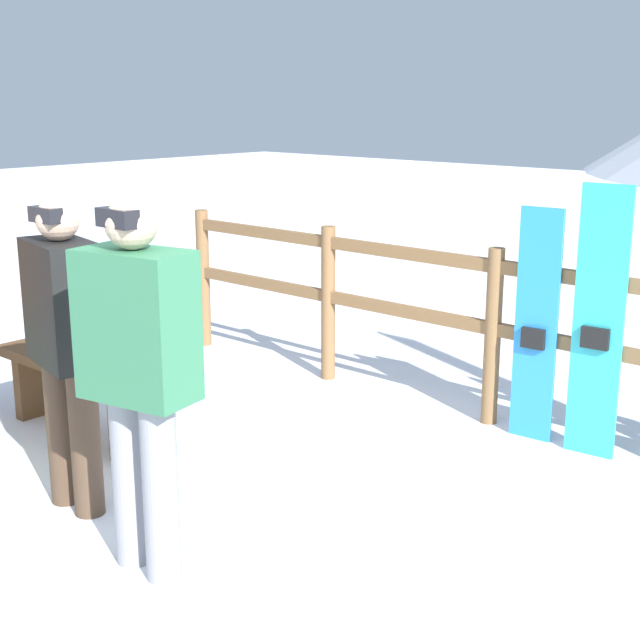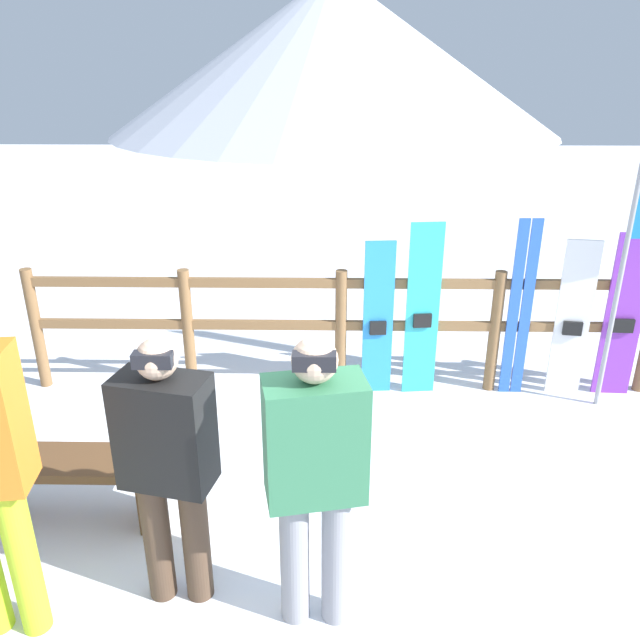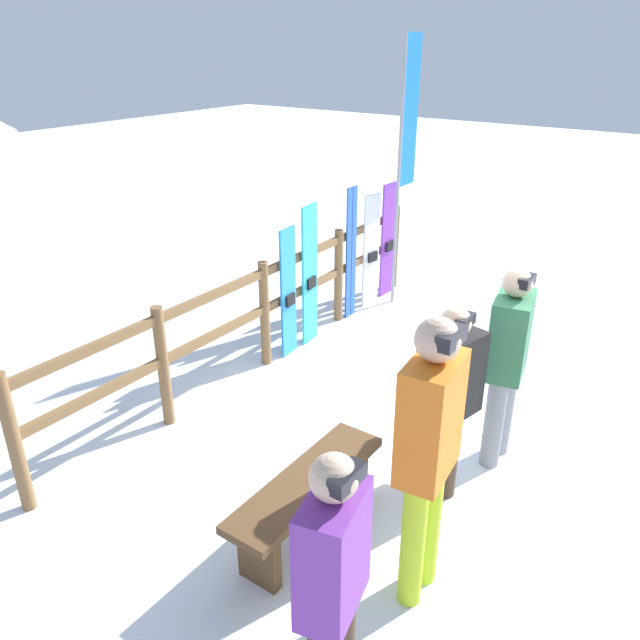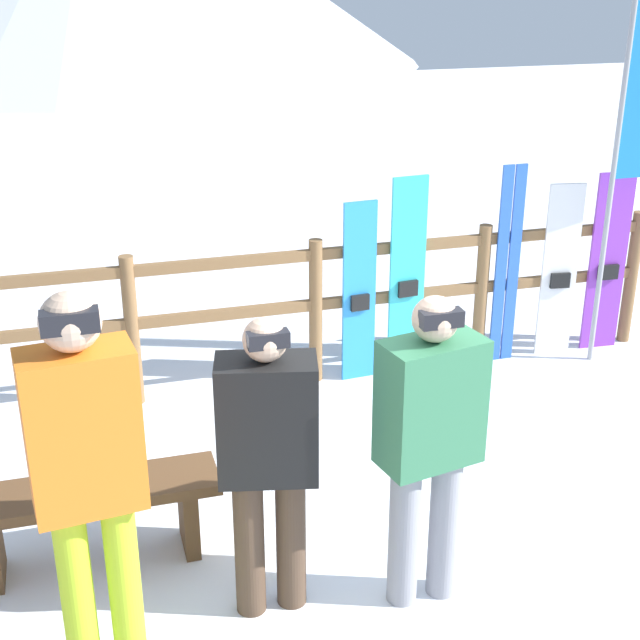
# 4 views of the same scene
# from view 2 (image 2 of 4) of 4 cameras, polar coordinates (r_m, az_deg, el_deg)

# --- Properties ---
(ground_plane) EXTENTS (40.00, 40.00, 0.00)m
(ground_plane) POSITION_cam_2_polar(r_m,az_deg,el_deg) (3.92, 2.26, -21.37)
(ground_plane) COLOR white
(mountain_backdrop) EXTENTS (18.00, 18.00, 6.00)m
(mountain_backdrop) POSITION_cam_2_polar(r_m,az_deg,el_deg) (26.97, 1.28, 23.08)
(mountain_backdrop) COLOR silver
(mountain_backdrop) RESTS_ON ground
(fence) EXTENTS (5.44, 0.10, 1.10)m
(fence) POSITION_cam_2_polar(r_m,az_deg,el_deg) (5.38, 1.92, 0.04)
(fence) COLOR brown
(fence) RESTS_ON ground
(bench) EXTENTS (1.33, 0.36, 0.47)m
(bench) POSITION_cam_2_polar(r_m,az_deg,el_deg) (4.28, -22.08, -12.97)
(bench) COLOR brown
(bench) RESTS_ON ground
(person_black) EXTENTS (0.50, 0.34, 1.54)m
(person_black) POSITION_cam_2_polar(r_m,az_deg,el_deg) (3.28, -13.75, -12.28)
(person_black) COLOR #4C3828
(person_black) RESTS_ON ground
(person_plaid_green) EXTENTS (0.51, 0.35, 1.61)m
(person_plaid_green) POSITION_cam_2_polar(r_m,az_deg,el_deg) (3.04, -0.46, -13.58)
(person_plaid_green) COLOR gray
(person_plaid_green) RESTS_ON ground
(snowboard_blue) EXTENTS (0.26, 0.07, 1.38)m
(snowboard_blue) POSITION_cam_2_polar(r_m,az_deg,el_deg) (5.33, 5.33, 0.02)
(snowboard_blue) COLOR #288CE0
(snowboard_blue) RESTS_ON ground
(snowboard_cyan) EXTENTS (0.28, 0.08, 1.53)m
(snowboard_cyan) POSITION_cam_2_polar(r_m,az_deg,el_deg) (5.34, 9.36, 0.77)
(snowboard_cyan) COLOR #2DBFCC
(snowboard_cyan) RESTS_ON ground
(ski_pair_blue) EXTENTS (0.19, 0.02, 1.57)m
(ski_pair_blue) POSITION_cam_2_polar(r_m,az_deg,el_deg) (5.52, 17.81, 0.90)
(ski_pair_blue) COLOR blue
(ski_pair_blue) RESTS_ON ground
(snowboard_white) EXTENTS (0.28, 0.09, 1.39)m
(snowboard_white) POSITION_cam_2_polar(r_m,az_deg,el_deg) (5.70, 22.10, -0.01)
(snowboard_white) COLOR white
(snowboard_white) RESTS_ON ground
(snowboard_purple) EXTENTS (0.31, 0.07, 1.45)m
(snowboard_purple) POSITION_cam_2_polar(r_m,az_deg,el_deg) (5.85, 26.00, 0.24)
(snowboard_purple) COLOR purple
(snowboard_purple) RESTS_ON ground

